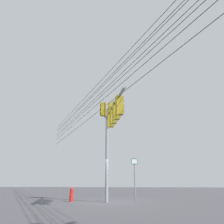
{
  "coord_description": "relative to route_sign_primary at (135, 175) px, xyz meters",
  "views": [
    {
      "loc": [
        13.82,
        1.46,
        1.24
      ],
      "look_at": [
        2.07,
        0.42,
        5.07
      ],
      "focal_mm": 33.93,
      "sensor_mm": 36.0,
      "label": 1
    }
  ],
  "objects": [
    {
      "name": "ground_plane",
      "position": [
        -0.46,
        -1.65,
        -1.58
      ],
      "size": [
        60.0,
        60.0,
        0.0
      ],
      "primitive_type": "plane",
      "color": "#47474C"
    },
    {
      "name": "fire_hydrant",
      "position": [
        -0.4,
        -3.94,
        -1.17
      ],
      "size": [
        0.31,
        0.22,
        0.81
      ],
      "color": "red",
      "rests_on": "ground"
    },
    {
      "name": "route_sign_primary",
      "position": [
        0.0,
        0.0,
        0.0
      ],
      "size": [
        0.11,
        0.39,
        2.57
      ],
      "color": "slate",
      "rests_on": "ground"
    },
    {
      "name": "overhead_wire_span",
      "position": [
        -1.28,
        -2.41,
        5.87
      ],
      "size": [
        25.84,
        15.54,
        2.97
      ],
      "color": "black"
    },
    {
      "name": "signal_mast_assembly",
      "position": [
        1.26,
        -1.34,
        2.98
      ],
      "size": [
        5.06,
        1.88,
        6.32
      ],
      "color": "gray",
      "rests_on": "ground"
    }
  ]
}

